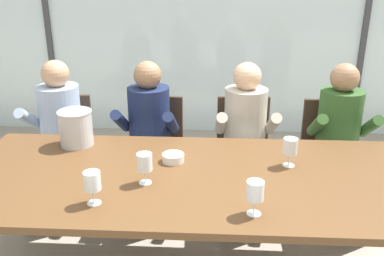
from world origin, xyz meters
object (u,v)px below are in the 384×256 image
Objects in this scene: chair_center at (243,145)px; person_navy_polo at (148,130)px; wine_glass_by_right_taster at (145,163)px; person_olive_shirt at (341,134)px; chair_right_of_center at (330,148)px; person_beige_jumper at (246,132)px; wine_glass_by_left_taster at (290,147)px; wine_glass_spare_empty at (255,192)px; tasting_bowl at (173,158)px; chair_near_curtain at (65,143)px; ice_bucket_primary at (76,127)px; dining_table at (189,184)px; person_pale_blue_shirt at (57,128)px; chair_left_of_center at (155,143)px; wine_glass_near_bucket at (92,182)px.

person_navy_polo is (-0.75, -0.16, 0.17)m from chair_center.
person_olive_shirt is at bearing 35.73° from wine_glass_by_right_taster.
chair_right_of_center is 0.74× the size of person_beige_jumper.
wine_glass_spare_empty is at bearing -114.86° from wine_glass_by_left_taster.
chair_center is at bearing 59.85° from tasting_bowl.
ice_bucket_primary is (0.30, -0.56, 0.35)m from chair_near_curtain.
person_navy_polo is at bearing -179.68° from person_olive_shirt.
wine_glass_by_right_taster is (-1.28, -1.07, 0.36)m from chair_right_of_center.
tasting_bowl is at bearing -18.98° from ice_bucket_primary.
dining_table is 0.91m from person_beige_jumper.
person_pale_blue_shirt is at bearing 124.78° from ice_bucket_primary.
chair_right_of_center is 5.13× the size of wine_glass_by_left_taster.
tasting_bowl is at bearing -65.60° from person_navy_polo.
chair_center and chair_right_of_center have the same top height.
person_navy_polo is 1.00× the size of person_olive_shirt.
ice_bucket_primary is at bearing -119.84° from chair_left_of_center.
chair_right_of_center is 1.94m from ice_bucket_primary.
wine_glass_near_bucket is (-0.83, -1.17, 0.18)m from person_beige_jumper.
person_pale_blue_shirt is 6.96× the size of wine_glass_near_bucket.
person_olive_shirt reaches higher than tasting_bowl.
person_navy_polo is (-0.37, 0.83, -0.00)m from dining_table.
person_olive_shirt is 9.11× the size of tasting_bowl.
wine_glass_by_left_taster is at bearing -36.32° from chair_left_of_center.
chair_center is 6.70× the size of tasting_bowl.
dining_table is 2.18× the size of person_pale_blue_shirt.
tasting_bowl is 0.62m from wine_glass_near_bucket.
wine_glass_by_right_taster is 1.00× the size of wine_glass_spare_empty.
chair_right_of_center is 5.13× the size of wine_glass_by_right_taster.
person_olive_shirt reaches higher than wine_glass_spare_empty.
wine_glass_by_right_taster is at bearing 45.48° from wine_glass_near_bucket.
ice_bucket_primary is 1.35m from wine_glass_spare_empty.
chair_center is 0.78m from person_navy_polo.
person_navy_polo reaches higher than wine_glass_near_bucket.
wine_glass_spare_empty is (0.79, -0.05, 0.00)m from wine_glass_near_bucket.
chair_near_curtain is at bearing 179.64° from chair_right_of_center.
person_olive_shirt is (2.15, -0.13, 0.17)m from chair_near_curtain.
dining_table is 19.88× the size of tasting_bowl.
chair_left_of_center is at bearing 108.77° from dining_table.
person_navy_polo is at bearing 113.77° from dining_table.
chair_center is at bearing 61.27° from wine_glass_by_right_taster.
person_pale_blue_shirt is 1.80m from wine_glass_by_left_taster.
person_pale_blue_shirt reaches higher than chair_right_of_center.
chair_near_curtain is 1.00× the size of chair_right_of_center.
wine_glass_by_right_taster is (-0.13, -0.28, 0.10)m from tasting_bowl.
wine_glass_by_left_taster is at bearing -78.90° from chair_center.
chair_near_curtain and chair_center have the same top height.
chair_right_of_center is at bearing 102.31° from person_olive_shirt.
wine_glass_spare_empty reaches higher than chair_near_curtain.
chair_near_curtain and chair_right_of_center have the same top height.
chair_near_curtain is 0.74× the size of person_navy_polo.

